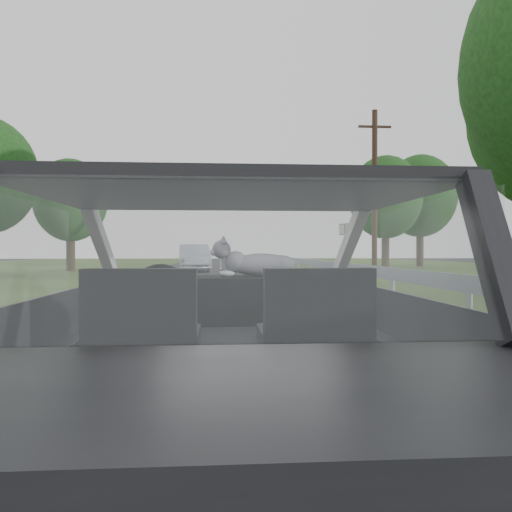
{
  "coord_description": "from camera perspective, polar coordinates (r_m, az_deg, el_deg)",
  "views": [
    {
      "loc": [
        -0.05,
        -2.62,
        1.17
      ],
      "look_at": [
        0.18,
        0.51,
        1.13
      ],
      "focal_mm": 35.0,
      "sensor_mm": 36.0,
      "label": 1
    }
  ],
  "objects": [
    {
      "name": "subject_car",
      "position": [
        2.66,
        -3.1,
        -8.98
      ],
      "size": [
        1.8,
        4.0,
        1.45
      ],
      "primitive_type": "cube",
      "color": "black",
      "rests_on": "ground"
    },
    {
      "name": "ground",
      "position": [
        2.87,
        -3.1,
        -23.38
      ],
      "size": [
        140.0,
        140.0,
        0.0
      ],
      "primitive_type": "plane",
      "color": "#282829",
      "rests_on": "ground"
    },
    {
      "name": "cat",
      "position": [
        3.29,
        0.62,
        -0.83
      ],
      "size": [
        0.6,
        0.24,
        0.26
      ],
      "primitive_type": "ellipsoid",
      "rotation": [
        0.0,
        0.0,
        0.09
      ],
      "color": "slate",
      "rests_on": "dashboard"
    },
    {
      "name": "steering_wheel",
      "position": [
        2.99,
        -10.94,
        -4.17
      ],
      "size": [
        0.36,
        0.36,
        0.04
      ],
      "primitive_type": "torus",
      "color": "black",
      "rests_on": "dashboard"
    },
    {
      "name": "highway_sign",
      "position": [
        28.84,
        10.18,
        0.99
      ],
      "size": [
        0.55,
        1.03,
        2.7
      ],
      "primitive_type": "cube",
      "rotation": [
        0.0,
        0.0,
        0.43
      ],
      "color": "#206436",
      "rests_on": "ground"
    },
    {
      "name": "tree_3",
      "position": [
        38.32,
        18.24,
        4.77
      ],
      "size": [
        5.63,
        5.63,
        7.9
      ],
      "primitive_type": null,
      "rotation": [
        0.0,
        0.0,
        0.08
      ],
      "color": "black",
      "rests_on": "ground"
    },
    {
      "name": "dashboard",
      "position": [
        3.27,
        -3.3,
        -4.98
      ],
      "size": [
        1.58,
        0.45,
        0.3
      ],
      "primitive_type": "cube",
      "color": "black",
      "rests_on": "subject_car"
    },
    {
      "name": "driver_seat",
      "position": [
        2.38,
        -12.72,
        -6.38
      ],
      "size": [
        0.5,
        0.72,
        0.42
      ],
      "primitive_type": "cube",
      "color": "black",
      "rests_on": "subject_car"
    },
    {
      "name": "utility_pole",
      "position": [
        23.37,
        13.4,
        6.99
      ],
      "size": [
        0.3,
        0.3,
        7.52
      ],
      "primitive_type": "cylinder",
      "rotation": [
        0.0,
        0.0,
        -0.27
      ],
      "color": "#36241D",
      "rests_on": "ground"
    },
    {
      "name": "other_car",
      "position": [
        28.02,
        -7.07,
        -0.21
      ],
      "size": [
        2.3,
        4.77,
        1.52
      ],
      "primitive_type": "imported",
      "rotation": [
        0.0,
        0.0,
        0.11
      ],
      "color": "silver",
      "rests_on": "ground"
    },
    {
      "name": "tree_2",
      "position": [
        33.69,
        14.59,
        4.71
      ],
      "size": [
        5.34,
        5.34,
        7.14
      ],
      "primitive_type": null,
      "rotation": [
        0.0,
        0.0,
        -0.14
      ],
      "color": "black",
      "rests_on": "ground"
    },
    {
      "name": "guardrail",
      "position": [
        13.37,
        14.86,
        -1.91
      ],
      "size": [
        0.05,
        90.0,
        0.32
      ],
      "primitive_type": "cube",
      "color": "#8993A0",
      "rests_on": "ground"
    },
    {
      "name": "passenger_seat",
      "position": [
        2.39,
        6.69,
        -6.32
      ],
      "size": [
        0.5,
        0.72,
        0.42
      ],
      "primitive_type": "cube",
      "color": "black",
      "rests_on": "subject_car"
    },
    {
      "name": "tree_6",
      "position": [
        30.11,
        -20.44,
        4.24
      ],
      "size": [
        4.83,
        4.83,
        6.16
      ],
      "primitive_type": null,
      "rotation": [
        0.0,
        0.0,
        0.21
      ],
      "color": "black",
      "rests_on": "ground"
    }
  ]
}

